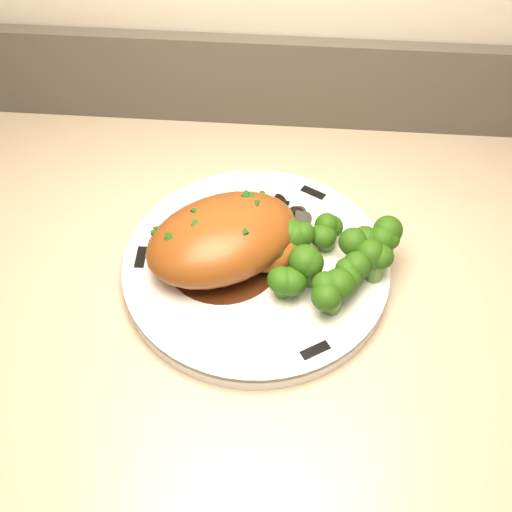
# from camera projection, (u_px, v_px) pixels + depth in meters

# --- Properties ---
(counter) EXTENTS (2.18, 0.72, 1.06)m
(counter) POSITION_uv_depth(u_px,v_px,m) (247.00, 484.00, 1.01)
(counter) COLOR brown
(counter) RESTS_ON ground
(plate) EXTENTS (0.36, 0.36, 0.02)m
(plate) POSITION_uv_depth(u_px,v_px,m) (256.00, 268.00, 0.68)
(plate) COLOR white
(plate) RESTS_ON counter
(rim_accent_0) EXTENTS (0.03, 0.02, 0.00)m
(rim_accent_0) POSITION_uv_depth(u_px,v_px,m) (313.00, 193.00, 0.74)
(rim_accent_0) COLOR black
(rim_accent_0) RESTS_ON plate
(rim_accent_1) EXTENTS (0.01, 0.03, 0.00)m
(rim_accent_1) POSITION_uv_depth(u_px,v_px,m) (141.00, 257.00, 0.68)
(rim_accent_1) COLOR black
(rim_accent_1) RESTS_ON plate
(rim_accent_2) EXTENTS (0.03, 0.02, 0.00)m
(rim_accent_2) POSITION_uv_depth(u_px,v_px,m) (315.00, 350.00, 0.60)
(rim_accent_2) COLOR black
(rim_accent_2) RESTS_ON plate
(gravy_pool) EXTENTS (0.12, 0.12, 0.00)m
(gravy_pool) POSITION_uv_depth(u_px,v_px,m) (223.00, 258.00, 0.68)
(gravy_pool) COLOR #3C1A0A
(gravy_pool) RESTS_ON plate
(chicken_breast) EXTENTS (0.20, 0.18, 0.06)m
(chicken_breast) POSITION_uv_depth(u_px,v_px,m) (228.00, 239.00, 0.65)
(chicken_breast) COLOR brown
(chicken_breast) RESTS_ON plate
(mushroom_pile) EXTENTS (0.08, 0.06, 0.02)m
(mushroom_pile) POSITION_uv_depth(u_px,v_px,m) (268.00, 219.00, 0.71)
(mushroom_pile) COLOR black
(mushroom_pile) RESTS_ON plate
(broccoli_florets) EXTENTS (0.14, 0.11, 0.04)m
(broccoli_florets) POSITION_uv_depth(u_px,v_px,m) (330.00, 258.00, 0.65)
(broccoli_florets) COLOR #5A8538
(broccoli_florets) RESTS_ON plate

